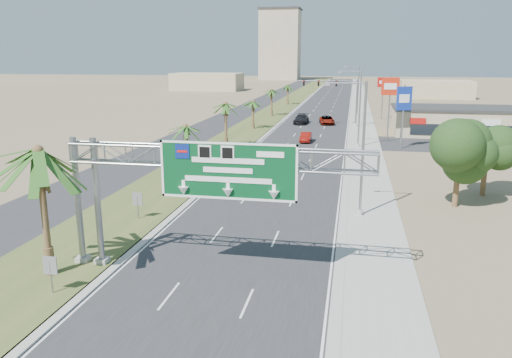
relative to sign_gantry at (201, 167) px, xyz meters
The scene contains 30 objects.
road 100.26m from the sign_gantry, 89.39° to the left, with size 12.00×300.00×0.02m, color #28282B.
sidewalk_right 100.71m from the sign_gantry, 84.54° to the left, with size 4.00×300.00×0.10m, color #9E9B93.
median_grass 100.65m from the sign_gantry, 95.10° to the left, with size 7.00×300.00×0.12m, color #3F5124.
opposing_road 101.51m from the sign_gantry, 99.05° to the left, with size 8.00×300.00×0.02m, color #28282B.
sign_gantry is the anchor object (origin of this frame).
palm_near 8.41m from the sign_gantry, 166.68° to the right, with size 5.70×5.70×8.35m.
palm_row_b 23.66m from the sign_gantry, 110.92° to the left, with size 3.99×3.99×5.95m.
palm_row_c 39.00m from the sign_gantry, 102.50° to the left, with size 3.99×3.99×6.75m.
palm_row_d 56.73m from the sign_gantry, 98.56° to the left, with size 3.99×3.99×5.45m.
palm_row_e 75.55m from the sign_gantry, 96.41° to the left, with size 3.99×3.99×6.15m.
palm_row_f 100.44m from the sign_gantry, 94.82° to the left, with size 3.99×3.99×5.75m.
streetlight_near 14.75m from the sign_gantry, 55.30° to the left, with size 3.27×0.44×10.00m.
streetlight_mid 42.92m from the sign_gantry, 78.76° to the left, with size 3.27×0.44×10.00m.
streetlight_far 78.53m from the sign_gantry, 83.89° to the left, with size 3.27×0.44×10.00m.
signal_mast 62.37m from the sign_gantry, 84.26° to the left, with size 10.28×0.71×8.00m.
store_building 60.77m from the sign_gantry, 67.64° to the left, with size 18.00×10.00×4.00m, color tan.
oak_near 22.77m from the sign_gantry, 45.02° to the left, with size 4.50×4.50×6.80m.
oak_far 27.77m from the sign_gantry, 46.48° to the left, with size 3.50×3.50×5.60m.
median_signback_a 9.06m from the sign_gantry, 149.77° to the right, with size 0.75×0.08×2.08m.
median_signback_b 11.90m from the sign_gantry, 132.65° to the left, with size 0.75×0.08×2.08m.
tower_distant 242.33m from the sign_gantry, 97.34° to the left, with size 20.00×16.00×35.00m, color tan.
building_distant_left 156.40m from the sign_gantry, 106.32° to the left, with size 24.00×14.00×6.00m, color tan.
building_distant_right 133.78m from the sign_gantry, 76.57° to the left, with size 20.00×12.00×5.00m, color tan.
car_left_lane 18.86m from the sign_gantry, 97.06° to the left, with size 1.99×4.94×1.68m, color black.
car_mid_lane 45.28m from the sign_gantry, 88.24° to the left, with size 1.43×4.09×1.35m, color maroon.
car_right_lane 64.99m from the sign_gantry, 87.15° to the left, with size 2.40×5.20×1.45m, color gray.
car_far 64.70m from the sign_gantry, 91.17° to the left, with size 2.26×5.55×1.61m, color black.
pole_sign_red_near 49.11m from the sign_gantry, 75.10° to the left, with size 2.41×0.48×9.12m.
pole_sign_blue 44.28m from the sign_gantry, 71.48° to the left, with size 1.97×1.03×8.22m.
pole_sign_red_far 75.13m from the sign_gantry, 79.94° to the left, with size 2.21×0.78×8.11m.
Camera 1 is at (6.65, -14.66, 11.69)m, focal length 35.00 mm.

